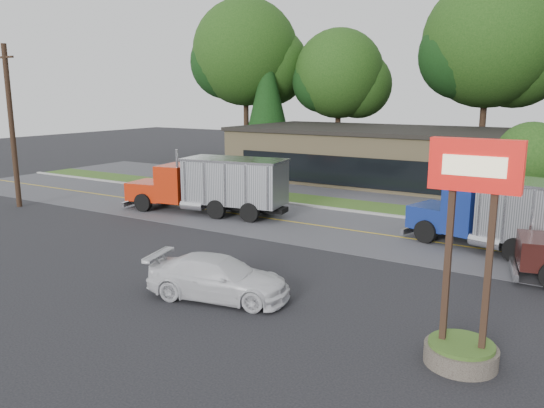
{
  "coord_description": "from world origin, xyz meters",
  "views": [
    {
      "loc": [
        13.04,
        -16.1,
        7.0
      ],
      "look_at": [
        -0.16,
        5.25,
        1.8
      ],
      "focal_mm": 35.0,
      "sensor_mm": 36.0,
      "label": 1
    }
  ],
  "objects_px": {
    "utility_pole": "(12,126)",
    "dump_truck_red": "(214,184)",
    "dump_truck_blue": "(515,215)",
    "rally_car": "(219,278)",
    "bilo_sign": "(466,292)"
  },
  "relations": [
    {
      "from": "utility_pole",
      "to": "bilo_sign",
      "type": "height_order",
      "value": "utility_pole"
    },
    {
      "from": "bilo_sign",
      "to": "utility_pole",
      "type": "bearing_deg",
      "value": 168.11
    },
    {
      "from": "bilo_sign",
      "to": "dump_truck_red",
      "type": "height_order",
      "value": "bilo_sign"
    },
    {
      "from": "dump_truck_red",
      "to": "dump_truck_blue",
      "type": "xyz_separation_m",
      "value": [
        16.34,
        0.44,
        -0.01
      ]
    },
    {
      "from": "dump_truck_blue",
      "to": "dump_truck_red",
      "type": "bearing_deg",
      "value": 16.58
    },
    {
      "from": "dump_truck_red",
      "to": "rally_car",
      "type": "relative_size",
      "value": 2.04
    },
    {
      "from": "dump_truck_blue",
      "to": "rally_car",
      "type": "distance_m",
      "value": 13.6
    },
    {
      "from": "utility_pole",
      "to": "bilo_sign",
      "type": "xyz_separation_m",
      "value": [
        28.5,
        -6.0,
        -3.07
      ]
    },
    {
      "from": "rally_car",
      "to": "utility_pole",
      "type": "bearing_deg",
      "value": 61.04
    },
    {
      "from": "utility_pole",
      "to": "dump_truck_red",
      "type": "relative_size",
      "value": 0.97
    },
    {
      "from": "dump_truck_red",
      "to": "rally_car",
      "type": "xyz_separation_m",
      "value": [
        8.35,
        -10.52,
        -1.08
      ]
    },
    {
      "from": "bilo_sign",
      "to": "dump_truck_blue",
      "type": "bearing_deg",
      "value": 91.53
    },
    {
      "from": "rally_car",
      "to": "dump_truck_blue",
      "type": "bearing_deg",
      "value": -49.49
    },
    {
      "from": "utility_pole",
      "to": "dump_truck_red",
      "type": "height_order",
      "value": "utility_pole"
    },
    {
      "from": "dump_truck_red",
      "to": "dump_truck_blue",
      "type": "distance_m",
      "value": 16.34
    }
  ]
}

